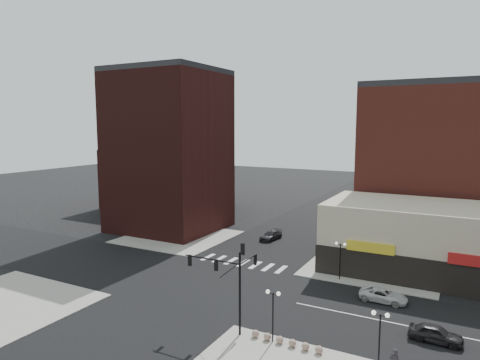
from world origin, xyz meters
The scene contains 17 objects.
ground centered at (0.00, 0.00, 0.00)m, with size 240.00×240.00×0.00m, color black.
road_ew centered at (0.00, 0.00, 0.01)m, with size 200.00×14.00×0.02m, color black.
road_ns centered at (0.00, 0.00, 0.01)m, with size 14.00×200.00×0.02m, color black.
sidewalk_nw centered at (-14.50, 14.50, 0.06)m, with size 15.00×15.00×0.12m, color gray.
sidewalk_ne centered at (14.50, 14.50, 0.06)m, with size 15.00×15.00×0.12m, color gray.
building_nw centered at (-19.00, 18.50, 12.50)m, with size 16.00×15.00×25.00m, color #381411.
building_nw_low centered at (-32.00, 34.00, 6.00)m, with size 20.00×18.00×12.00m, color #381411.
building_ne_midrise centered at (19.00, 29.50, 11.00)m, with size 18.00×15.00×22.00m, color maroon.
building_ne_row centered at (21.00, 15.00, 3.30)m, with size 24.20×12.20×8.00m.
traffic_signal centered at (7.24, -7.83, 4.96)m, with size 5.59×3.09×7.77m.
street_lamp_se_a centered at (11.00, -8.00, 3.29)m, with size 1.22×0.32×4.16m.
street_lamp_se_b centered at (19.00, -8.00, 3.29)m, with size 1.22×0.32×4.16m.
street_lamp_ne centered at (12.00, 8.00, 3.29)m, with size 1.22×0.32×4.16m.
bollard_row centered at (12.12, -8.00, 0.42)m, with size 5.84×0.59×0.59m.
white_suv centered at (17.26, 4.32, 0.62)m, with size 2.07×4.48×1.24m, color silver.
dark_sedan_east centered at (22.24, -1.82, 0.68)m, with size 1.62×4.02×1.37m, color black.
dark_sedan_north centered at (-1.46, 19.77, 0.65)m, with size 1.81×4.46×1.30m, color black.
Camera 1 is at (23.56, -37.05, 16.95)m, focal length 32.00 mm.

